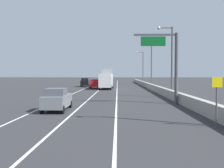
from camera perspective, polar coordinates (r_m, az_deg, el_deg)
The scene contains 14 objects.
ground_plane at distance 67.33m, azimuth -0.15°, elevation -0.45°, with size 320.00×320.00×0.00m, color #2D2D30.
lane_stripe_left at distance 58.75m, azimuth -5.73°, elevation -0.86°, with size 0.16×130.00×0.00m, color silver.
lane_stripe_center at distance 58.43m, azimuth -2.32°, elevation -0.86°, with size 0.16×130.00×0.00m, color silver.
lane_stripe_right at distance 58.32m, azimuth 1.11°, elevation -0.87°, with size 0.16×130.00×0.00m, color silver.
jersey_barrier_right at distance 43.85m, azimuth 10.15°, elevation -1.23°, with size 0.60×120.00×1.10m, color #9E998E.
overhead_sign_gantry at distance 28.26m, azimuth 12.42°, elevation 5.31°, with size 4.68×0.36×7.50m.
speed_advisory_sign at distance 16.73m, azimuth 21.91°, elevation -2.84°, with size 0.60×0.11×3.00m.
lamp_post_right_second at distance 36.32m, azimuth 12.56°, elevation 5.90°, with size 2.14×0.44×9.58m.
lamp_post_right_third at distance 56.21m, azimuth 8.35°, elevation 4.63°, with size 2.14×0.44×9.58m.
lamp_post_right_fourth at distance 76.29m, azimuth 6.60°, elevation 4.01°, with size 2.14×0.44×9.58m.
car_black_0 at distance 64.20m, azimuth -5.90°, elevation 0.36°, with size 2.05×4.28×2.14m.
car_gray_1 at distance 23.08m, azimuth -11.93°, elevation -3.32°, with size 1.95×4.67×1.95m.
car_red_2 at distance 57.59m, azimuth -3.85°, elevation 0.05°, with size 1.95×4.26×1.95m.
box_truck at distance 54.34m, azimuth -1.24°, elevation 0.95°, with size 2.71×8.79×4.26m.
Camera 1 is at (1.62, -3.23, 3.21)m, focal length 41.85 mm.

